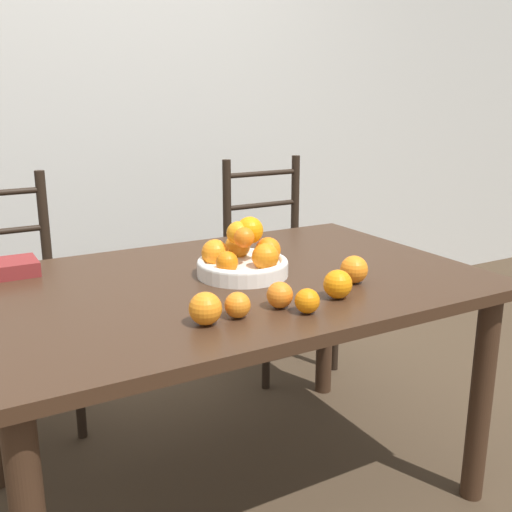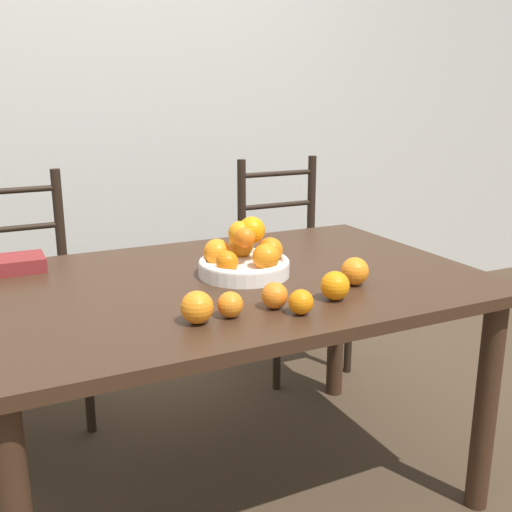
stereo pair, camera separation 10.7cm
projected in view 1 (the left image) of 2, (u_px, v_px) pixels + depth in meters
ground_plane at (231, 489)px, 2.00m from camera, size 12.00×12.00×0.00m
wall_back at (87, 88)px, 2.93m from camera, size 8.00×0.06×2.60m
dining_table at (229, 308)px, 1.83m from camera, size 1.50×0.99×0.74m
fruit_bowl at (243, 258)px, 1.82m from camera, size 0.28×0.28×0.18m
orange_loose_0 at (205, 309)px, 1.43m from camera, size 0.08×0.08×0.08m
orange_loose_1 at (279, 295)px, 1.55m from camera, size 0.07×0.07×0.07m
orange_loose_2 at (307, 301)px, 1.51m from camera, size 0.06×0.06×0.06m
orange_loose_3 at (237, 305)px, 1.48m from camera, size 0.07×0.07×0.07m
orange_loose_4 at (354, 269)px, 1.75m from camera, size 0.08×0.08×0.08m
orange_loose_5 at (338, 284)px, 1.62m from camera, size 0.08×0.08×0.08m
chair_left at (8, 315)px, 2.27m from camera, size 0.43×0.41×0.98m
chair_right at (277, 271)px, 2.84m from camera, size 0.42×0.40×0.98m
book_stack at (2, 269)px, 1.82m from camera, size 0.20×0.14×0.05m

